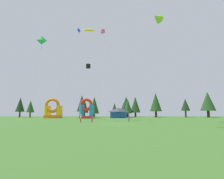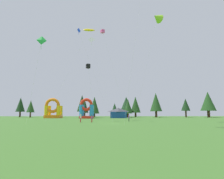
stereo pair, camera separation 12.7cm
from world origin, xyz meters
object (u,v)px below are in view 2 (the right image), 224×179
(kite_lime_delta, at_px, (157,17))
(inflatable_yellow_castle, at_px, (87,110))
(kite_pink_box, at_px, (103,32))
(kite_yellow_parafoil, at_px, (89,30))
(kite_black_box, at_px, (88,66))
(kite_white_diamond, at_px, (92,41))
(person_left_edge, at_px, (81,117))
(person_far_side, at_px, (92,118))
(inflatable_red_slide, at_px, (53,111))
(kite_blue_diamond, at_px, (79,32))
(festival_tent, at_px, (118,113))
(person_near_camera, at_px, (129,117))
(kite_green_diamond, at_px, (41,41))

(kite_lime_delta, distance_m, inflatable_yellow_castle, 38.22)
(kite_pink_box, xyz_separation_m, kite_yellow_parafoil, (-4.17, 3.68, 2.01))
(kite_black_box, bearing_deg, kite_yellow_parafoil, 95.98)
(kite_white_diamond, xyz_separation_m, person_left_edge, (-1.38, -8.65, -20.99))
(kite_pink_box, xyz_separation_m, person_far_side, (-2.08, -6.24, -22.99))
(kite_pink_box, height_order, inflatable_red_slide, kite_pink_box)
(kite_yellow_parafoil, height_order, kite_blue_diamond, kite_blue_diamond)
(kite_lime_delta, xyz_separation_m, inflatable_red_slide, (-32.90, 27.48, -22.79))
(kite_pink_box, relative_size, kite_white_diamond, 1.07)
(kite_yellow_parafoil, height_order, person_left_edge, kite_yellow_parafoil)
(kite_black_box, height_order, inflatable_red_slide, kite_black_box)
(kite_yellow_parafoil, bearing_deg, kite_lime_delta, -25.86)
(kite_yellow_parafoil, distance_m, inflatable_red_slide, 33.53)
(kite_pink_box, relative_size, festival_tent, 4.11)
(kite_lime_delta, bearing_deg, person_near_camera, 166.22)
(kite_yellow_parafoil, xyz_separation_m, kite_blue_diamond, (-3.16, 1.38, 0.09))
(kite_pink_box, bearing_deg, kite_yellow_parafoil, 138.56)
(kite_yellow_parafoil, height_order, inflatable_yellow_castle, kite_yellow_parafoil)
(person_far_side, xyz_separation_m, inflatable_yellow_castle, (-4.20, 24.72, 1.83))
(kite_yellow_parafoil, relative_size, person_far_side, 16.56)
(kite_black_box, xyz_separation_m, person_left_edge, (-1.05, -3.85, -12.53))
(kite_blue_diamond, height_order, festival_tent, kite_blue_diamond)
(kite_pink_box, bearing_deg, inflatable_red_slide, 130.55)
(person_left_edge, distance_m, person_far_side, 2.50)
(kite_yellow_parafoil, height_order, person_far_side, kite_yellow_parafoil)
(festival_tent, bearing_deg, inflatable_red_slide, 179.69)
(kite_blue_diamond, xyz_separation_m, inflatable_red_slide, (-11.96, 17.48, -23.32))
(kite_lime_delta, height_order, person_left_edge, kite_lime_delta)
(person_left_edge, bearing_deg, kite_pink_box, -21.50)
(kite_lime_delta, xyz_separation_m, kite_yellow_parafoil, (-17.78, 8.62, 0.45))
(person_far_side, bearing_deg, inflatable_red_slide, 103.14)
(kite_white_diamond, relative_size, person_near_camera, 13.63)
(kite_green_diamond, xyz_separation_m, kite_blue_diamond, (3.50, 20.33, 10.48))
(festival_tent, bearing_deg, kite_white_diamond, -111.92)
(kite_blue_diamond, bearing_deg, person_far_side, -65.10)
(kite_yellow_parafoil, distance_m, kite_blue_diamond, 3.45)
(kite_pink_box, height_order, kite_black_box, kite_pink_box)
(kite_yellow_parafoil, distance_m, festival_tent, 31.88)
(kite_white_diamond, relative_size, person_far_side, 14.26)
(kite_black_box, height_order, person_far_side, kite_black_box)
(kite_green_diamond, distance_m, inflatable_yellow_castle, 36.38)
(kite_blue_diamond, bearing_deg, festival_tent, 54.38)
(kite_green_diamond, distance_m, person_near_camera, 25.68)
(kite_blue_diamond, distance_m, festival_tent, 32.24)
(kite_lime_delta, height_order, kite_yellow_parafoil, kite_lime_delta)
(kite_blue_diamond, distance_m, person_far_side, 28.00)
(kite_white_diamond, xyz_separation_m, inflatable_yellow_castle, (-3.14, 16.57, -19.32))
(kite_green_diamond, xyz_separation_m, person_far_side, (8.74, 9.04, -14.60))
(kite_pink_box, xyz_separation_m, kite_green_diamond, (-10.82, -15.27, -8.39))
(kite_white_diamond, distance_m, person_far_side, 22.69)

